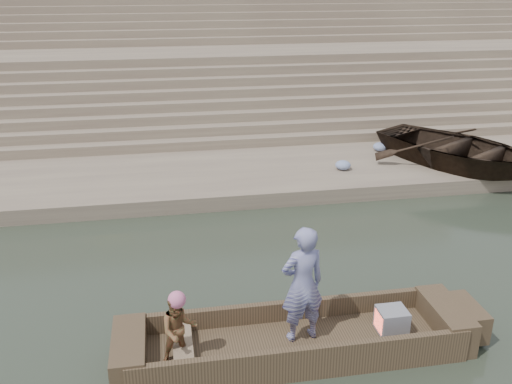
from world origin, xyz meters
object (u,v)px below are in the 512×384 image
object	(u,v)px
standing_man	(303,285)
television	(391,320)
beached_rowboat	(460,149)
rowing_man	(179,330)
main_rowboat	(294,347)

from	to	relation	value
standing_man	television	distance (m)	1.67
standing_man	beached_rowboat	bearing A→B (deg)	-143.57
standing_man	television	bearing A→B (deg)	165.93
rowing_man	beached_rowboat	world-z (taller)	beached_rowboat
rowing_man	television	distance (m)	3.43
standing_man	beached_rowboat	xyz separation A→B (m)	(6.47, 6.94, -0.27)
beached_rowboat	television	bearing A→B (deg)	-156.28
standing_man	rowing_man	bearing A→B (deg)	-2.42
rowing_man	television	world-z (taller)	rowing_man
standing_man	rowing_man	size ratio (longest dim) A/B	1.70
main_rowboat	rowing_man	size ratio (longest dim) A/B	4.37
main_rowboat	beached_rowboat	world-z (taller)	beached_rowboat
television	beached_rowboat	world-z (taller)	beached_rowboat
rowing_man	beached_rowboat	bearing A→B (deg)	32.30
main_rowboat	rowing_man	world-z (taller)	rowing_man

